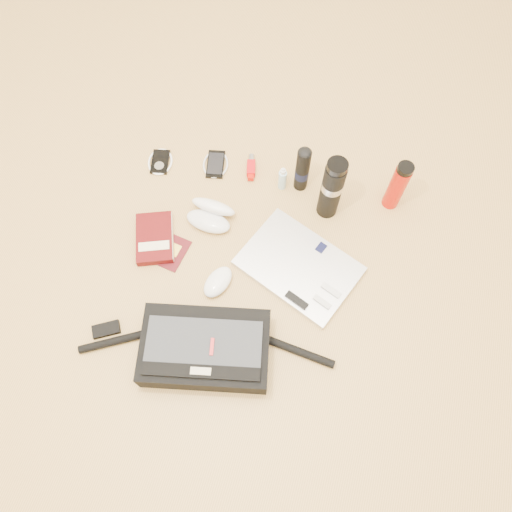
# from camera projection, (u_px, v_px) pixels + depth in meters

# --- Properties ---
(ground) EXTENTS (4.00, 4.00, 0.00)m
(ground) POSITION_uv_depth(u_px,v_px,m) (235.00, 293.00, 1.65)
(ground) COLOR tan
(ground) RESTS_ON ground
(messenger_bag) EXTENTS (0.78, 0.32, 0.11)m
(messenger_bag) POSITION_uv_depth(u_px,v_px,m) (205.00, 348.00, 1.52)
(messenger_bag) COLOR black
(messenger_bag) RESTS_ON ground
(laptop) EXTENTS (0.44, 0.38, 0.04)m
(laptop) POSITION_uv_depth(u_px,v_px,m) (299.00, 267.00, 1.67)
(laptop) COLOR silver
(laptop) RESTS_ON ground
(book) EXTENTS (0.18, 0.22, 0.03)m
(book) POSITION_uv_depth(u_px,v_px,m) (155.00, 238.00, 1.71)
(book) COLOR #49090A
(book) RESTS_ON ground
(passport) EXTENTS (0.11, 0.14, 0.01)m
(passport) POSITION_uv_depth(u_px,v_px,m) (172.00, 252.00, 1.71)
(passport) COLOR #490D12
(passport) RESTS_ON ground
(mouse) EXTENTS (0.11, 0.14, 0.04)m
(mouse) POSITION_uv_depth(u_px,v_px,m) (218.00, 282.00, 1.64)
(mouse) COLOR white
(mouse) RESTS_ON ground
(sunglasses_case) EXTENTS (0.17, 0.14, 0.09)m
(sunglasses_case) POSITION_uv_depth(u_px,v_px,m) (211.00, 214.00, 1.73)
(sunglasses_case) COLOR silver
(sunglasses_case) RESTS_ON ground
(ipod) EXTENTS (0.11, 0.12, 0.01)m
(ipod) POSITION_uv_depth(u_px,v_px,m) (160.00, 162.00, 1.86)
(ipod) COLOR black
(ipod) RESTS_ON ground
(phone) EXTENTS (0.11, 0.13, 0.01)m
(phone) POSITION_uv_depth(u_px,v_px,m) (216.00, 164.00, 1.85)
(phone) COLOR black
(phone) RESTS_ON ground
(inhaler) EXTENTS (0.05, 0.11, 0.03)m
(inhaler) POSITION_uv_depth(u_px,v_px,m) (251.00, 167.00, 1.84)
(inhaler) COLOR red
(inhaler) RESTS_ON ground
(spray_bottle) EXTENTS (0.03, 0.03, 0.11)m
(spray_bottle) POSITION_uv_depth(u_px,v_px,m) (282.00, 179.00, 1.77)
(spray_bottle) COLOR #A7D4E7
(spray_bottle) RESTS_ON ground
(aerosol_can) EXTENTS (0.06, 0.06, 0.21)m
(aerosol_can) POSITION_uv_depth(u_px,v_px,m) (302.00, 169.00, 1.73)
(aerosol_can) COLOR black
(aerosol_can) RESTS_ON ground
(thermos_black) EXTENTS (0.10, 0.10, 0.28)m
(thermos_black) POSITION_uv_depth(u_px,v_px,m) (332.00, 188.00, 1.65)
(thermos_black) COLOR black
(thermos_black) RESTS_ON ground
(thermos_red) EXTENTS (0.06, 0.06, 0.22)m
(thermos_red) POSITION_uv_depth(u_px,v_px,m) (397.00, 186.00, 1.69)
(thermos_red) COLOR #B71207
(thermos_red) RESTS_ON ground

